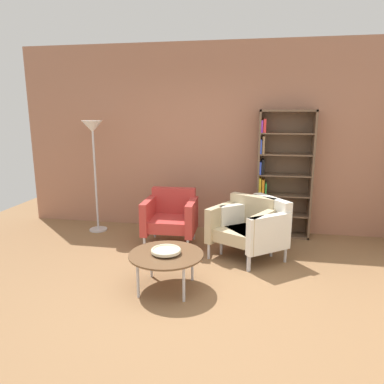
% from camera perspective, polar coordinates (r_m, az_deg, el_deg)
% --- Properties ---
extents(ground_plane, '(8.32, 8.32, 0.00)m').
position_cam_1_polar(ground_plane, '(3.80, -0.55, -17.05)').
color(ground_plane, olive).
extents(brick_back_panel, '(6.40, 0.12, 2.90)m').
position_cam_1_polar(brick_back_panel, '(5.75, 4.07, 8.35)').
color(brick_back_panel, '#A87056').
rests_on(brick_back_panel, ground_plane).
extents(bookshelf_tall, '(0.80, 0.30, 1.90)m').
position_cam_1_polar(bookshelf_tall, '(5.59, 13.69, 2.37)').
color(bookshelf_tall, brown).
rests_on(bookshelf_tall, ground_plane).
extents(coffee_table_low, '(0.80, 0.80, 0.40)m').
position_cam_1_polar(coffee_table_low, '(3.92, -4.10, -10.06)').
color(coffee_table_low, brown).
rests_on(coffee_table_low, ground_plane).
extents(decorative_bowl, '(0.32, 0.32, 0.05)m').
position_cam_1_polar(decorative_bowl, '(3.89, -4.11, -9.19)').
color(decorative_bowl, beige).
rests_on(decorative_bowl, coffee_table_low).
extents(armchair_by_bookshelf, '(0.93, 0.90, 0.78)m').
position_cam_1_polar(armchair_by_bookshelf, '(4.78, 8.14, -5.34)').
color(armchair_by_bookshelf, '#C6B289').
rests_on(armchair_by_bookshelf, ground_plane).
extents(armchair_corner_red, '(0.74, 0.68, 0.78)m').
position_cam_1_polar(armchair_corner_red, '(5.18, -3.34, -3.79)').
color(armchair_corner_red, '#B73833').
rests_on(armchair_corner_red, ground_plane).
extents(armchair_near_window, '(0.94, 0.95, 0.78)m').
position_cam_1_polar(armchair_near_window, '(4.77, 10.27, -5.46)').
color(armchair_near_window, white).
rests_on(armchair_near_window, ground_plane).
extents(floor_lamp_torchiere, '(0.32, 0.32, 1.74)m').
position_cam_1_polar(floor_lamp_torchiere, '(5.77, -15.33, 7.94)').
color(floor_lamp_torchiere, silver).
rests_on(floor_lamp_torchiere, ground_plane).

